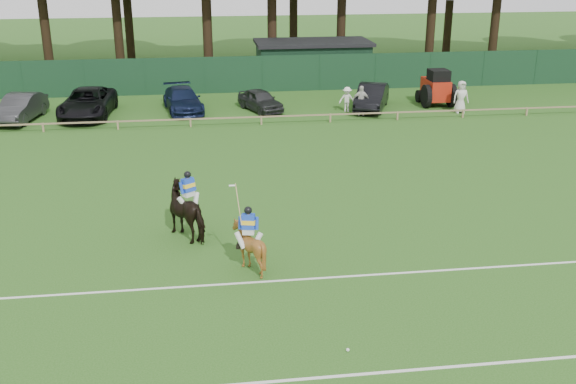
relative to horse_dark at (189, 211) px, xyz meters
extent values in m
plane|color=#1E4C14|center=(3.00, -2.80, -0.95)|extent=(160.00, 160.00, 0.00)
imported|color=black|center=(0.00, 0.00, 0.00)|extent=(2.15, 2.41, 1.89)
imported|color=brown|center=(1.85, -2.85, -0.18)|extent=(1.51, 1.62, 1.53)
imported|color=#2F3032|center=(-9.76, 17.98, -0.18)|extent=(2.39, 4.87, 1.54)
imported|color=black|center=(-6.04, 18.50, -0.12)|extent=(3.07, 6.06, 1.64)
imported|color=#131C3C|center=(-0.44, 19.06, -0.23)|extent=(2.79, 5.20, 1.43)
imported|color=#313234|center=(4.28, 18.63, -0.29)|extent=(2.92, 4.12, 1.30)
imported|color=black|center=(11.16, 18.05, -0.17)|extent=(3.29, 4.98, 1.55)
imported|color=white|center=(9.51, 17.66, -0.18)|extent=(1.06, 0.70, 1.52)
imported|color=silver|center=(10.13, 16.65, -0.05)|extent=(1.09, 0.56, 1.79)
imported|color=silver|center=(16.30, 16.44, 0.03)|extent=(0.97, 0.64, 1.96)
cube|color=silver|center=(0.00, 0.00, 0.65)|extent=(0.44, 0.42, 0.18)
cube|color=blue|center=(0.00, 0.00, 0.97)|extent=(0.50, 0.48, 0.51)
cube|color=yellow|center=(0.00, 0.00, 0.95)|extent=(0.52, 0.49, 0.18)
sphere|color=black|center=(0.00, 0.00, 1.34)|extent=(0.25, 0.25, 0.25)
cylinder|color=silver|center=(0.24, 0.11, 0.35)|extent=(0.33, 0.49, 0.59)
cylinder|color=silver|center=(-0.18, -0.19, 0.35)|extent=(0.50, 0.24, 0.59)
cube|color=silver|center=(1.85, -2.85, 0.36)|extent=(0.41, 0.33, 0.18)
cube|color=blue|center=(1.85, -2.85, 0.68)|extent=(0.46, 0.38, 0.51)
cube|color=yellow|center=(1.85, -2.85, 0.66)|extent=(0.48, 0.37, 0.18)
sphere|color=black|center=(1.85, -2.85, 1.05)|extent=(0.25, 0.25, 0.25)
cylinder|color=silver|center=(2.09, -2.95, 0.06)|extent=(0.43, 0.31, 0.59)
cylinder|color=silver|center=(1.58, -2.84, 0.06)|extent=(0.41, 0.40, 0.59)
cylinder|color=tan|center=(1.56, -2.74, 1.23)|extent=(0.16, 0.62, 1.17)
sphere|color=silver|center=(3.94, -7.80, -0.90)|extent=(0.09, 0.09, 0.09)
cube|color=silver|center=(3.00, -8.80, -0.94)|extent=(60.00, 0.10, 0.01)
cube|color=silver|center=(3.00, -3.80, -0.94)|extent=(60.00, 0.10, 0.01)
cube|color=#997F5B|center=(3.00, 15.20, -0.50)|extent=(62.00, 0.08, 0.08)
cube|color=#14351E|center=(3.00, 24.20, 0.30)|extent=(92.00, 0.04, 2.50)
cube|color=#14331E|center=(9.00, 27.20, 0.45)|extent=(8.00, 4.00, 2.80)
cube|color=black|center=(9.00, 27.20, 1.97)|extent=(8.40, 4.40, 0.24)
cube|color=#B62210|center=(15.49, 18.70, 0.07)|extent=(1.27, 2.32, 1.26)
cube|color=black|center=(15.49, 18.32, 0.94)|extent=(1.16, 1.26, 0.87)
cylinder|color=black|center=(14.67, 18.02, -0.22)|extent=(0.30, 1.45, 1.45)
cylinder|color=black|center=(16.31, 18.03, -0.22)|extent=(0.30, 1.45, 1.45)
cylinder|color=black|center=(14.76, 19.67, -0.56)|extent=(0.29, 0.77, 0.77)
cylinder|color=black|center=(16.21, 19.67, -0.56)|extent=(0.29, 0.77, 0.77)
camera|label=1|loc=(0.48, -22.04, 8.74)|focal=42.00mm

